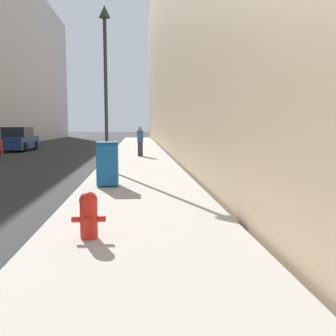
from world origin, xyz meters
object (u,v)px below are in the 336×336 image
(lamppost, at_px, (105,66))
(parked_sedan_far, at_px, (18,140))
(fire_hydrant, at_px, (89,214))
(trash_bin, at_px, (108,163))
(pedestrian_on_sidewalk, at_px, (140,141))

(lamppost, distance_m, parked_sedan_far, 15.24)
(fire_hydrant, relative_size, lamppost, 0.12)
(trash_bin, height_order, pedestrian_on_sidewalk, pedestrian_on_sidewalk)
(fire_hydrant, height_order, trash_bin, trash_bin)
(fire_hydrant, relative_size, pedestrian_on_sidewalk, 0.44)
(parked_sedan_far, bearing_deg, pedestrian_on_sidewalk, -38.64)
(parked_sedan_far, distance_m, pedestrian_on_sidewalk, 10.90)
(lamppost, height_order, parked_sedan_far, lamppost)
(parked_sedan_far, bearing_deg, trash_bin, -65.78)
(fire_hydrant, height_order, parked_sedan_far, parked_sedan_far)
(trash_bin, xyz_separation_m, lamppost, (-0.31, 3.73, 3.18))
(trash_bin, bearing_deg, parked_sedan_far, 114.22)
(fire_hydrant, xyz_separation_m, trash_bin, (-0.09, 4.83, 0.25))
(lamppost, distance_m, pedestrian_on_sidewalk, 7.03)
(trash_bin, bearing_deg, pedestrian_on_sidewalk, 84.40)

